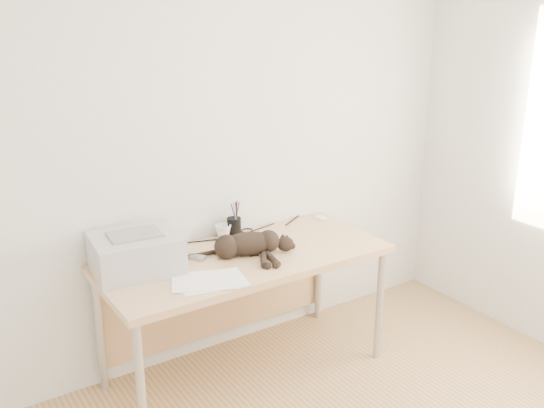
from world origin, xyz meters
TOP-DOWN VIEW (x-y plane):
  - wall_back at (0.00, 1.75)m, footprint 3.50×0.00m
  - desk at (0.00, 1.48)m, footprint 1.60×0.70m
  - printer at (-0.57, 1.53)m, footprint 0.47×0.41m
  - papers at (-0.32, 1.20)m, footprint 0.41×0.35m
  - cat at (0.01, 1.39)m, footprint 0.57×0.40m
  - mug at (0.02, 1.67)m, footprint 0.13×0.13m
  - pen_cup at (0.10, 1.68)m, footprint 0.08×0.08m
  - remote_grey at (-0.27, 1.52)m, footprint 0.14×0.18m
  - remote_black at (0.06, 1.43)m, footprint 0.10×0.18m
  - mouse at (0.72, 1.64)m, footprint 0.08×0.11m
  - cable_tangle at (0.00, 1.70)m, footprint 1.36×0.08m

SIDE VIEW (x-z plane):
  - desk at x=0.00m, z-range 0.24..0.98m
  - papers at x=-0.32m, z-range 0.74..0.75m
  - cable_tangle at x=0.00m, z-range 0.74..0.75m
  - remote_black at x=0.06m, z-range 0.74..0.76m
  - remote_grey at x=-0.27m, z-range 0.74..0.76m
  - mouse at x=0.72m, z-range 0.74..0.77m
  - mug at x=0.02m, z-range 0.74..0.83m
  - pen_cup at x=0.10m, z-range 0.69..0.91m
  - cat at x=0.01m, z-range 0.73..0.87m
  - printer at x=-0.57m, z-range 0.74..0.94m
  - wall_back at x=0.00m, z-range -0.45..3.05m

